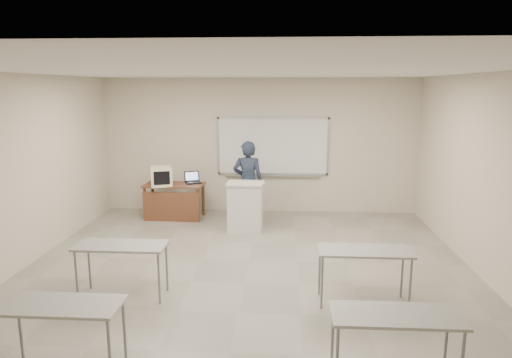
# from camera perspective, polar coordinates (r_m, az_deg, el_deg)

# --- Properties ---
(floor) EXTENTS (7.00, 8.00, 0.01)m
(floor) POSITION_cam_1_polar(r_m,az_deg,el_deg) (6.77, -1.46, -12.93)
(floor) COLOR gray
(floor) RESTS_ON ground
(whiteboard) EXTENTS (2.48, 0.10, 1.31)m
(whiteboard) POSITION_cam_1_polar(r_m,az_deg,el_deg) (10.20, 2.12, 4.02)
(whiteboard) COLOR white
(whiteboard) RESTS_ON floor
(student_desks) EXTENTS (4.40, 2.20, 0.73)m
(student_desks) POSITION_cam_1_polar(r_m,az_deg,el_deg) (5.27, -2.80, -12.24)
(student_desks) COLOR gray
(student_desks) RESTS_ON floor
(instructor_desk) EXTENTS (1.27, 0.63, 0.75)m
(instructor_desk) POSITION_cam_1_polar(r_m,az_deg,el_deg) (9.89, -10.30, -2.07)
(instructor_desk) COLOR brown
(instructor_desk) RESTS_ON floor
(podium) EXTENTS (0.69, 0.51, 0.97)m
(podium) POSITION_cam_1_polar(r_m,az_deg,el_deg) (8.98, -1.36, -3.44)
(podium) COLOR beige
(podium) RESTS_ON floor
(crt_monitor) EXTENTS (0.43, 0.48, 0.41)m
(crt_monitor) POSITION_cam_1_polar(r_m,az_deg,el_deg) (9.85, -11.82, 0.37)
(crt_monitor) COLOR beige
(crt_monitor) RESTS_ON instructor_desk
(laptop) EXTENTS (0.32, 0.30, 0.24)m
(laptop) POSITION_cam_1_polar(r_m,az_deg,el_deg) (10.00, -7.77, -0.15)
(laptop) COLOR black
(laptop) RESTS_ON instructor_desk
(mouse) EXTENTS (0.12, 0.10, 0.04)m
(mouse) POSITION_cam_1_polar(r_m,az_deg,el_deg) (9.91, -8.17, -0.47)
(mouse) COLOR #A0A1A6
(mouse) RESTS_ON instructor_desk
(keyboard) EXTENTS (0.49, 0.24, 0.03)m
(keyboard) POSITION_cam_1_polar(r_m,az_deg,el_deg) (8.73, -0.46, -0.51)
(keyboard) COLOR beige
(keyboard) RESTS_ON podium
(presenter) EXTENTS (0.65, 0.44, 1.72)m
(presenter) POSITION_cam_1_polar(r_m,az_deg,el_deg) (9.45, -1.01, -0.38)
(presenter) COLOR black
(presenter) RESTS_ON floor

